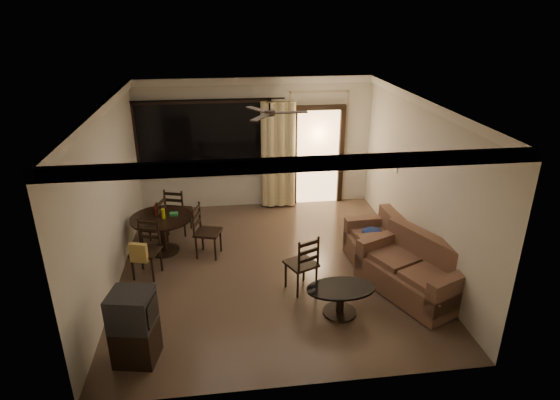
{
  "coord_description": "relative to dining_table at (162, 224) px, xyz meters",
  "views": [
    {
      "loc": [
        -0.76,
        -6.92,
        4.14
      ],
      "look_at": [
        0.18,
        0.2,
        1.14
      ],
      "focal_mm": 30.0,
      "sensor_mm": 36.0,
      "label": 1
    }
  ],
  "objects": [
    {
      "name": "side_chair",
      "position": [
        2.26,
        -1.55,
        -0.25
      ],
      "size": [
        0.56,
        0.56,
        0.96
      ],
      "rotation": [
        0.0,
        0.0,
        3.56
      ],
      "color": "black",
      "rests_on": "ground"
    },
    {
      "name": "coffee_table",
      "position": [
        2.7,
        -2.23,
        -0.25
      ],
      "size": [
        0.99,
        0.6,
        0.44
      ],
      "rotation": [
        0.0,
        0.0,
        -0.27
      ],
      "color": "black",
      "rests_on": "ground"
    },
    {
      "name": "dining_chair_west",
      "position": [
        -0.17,
        0.25,
        -0.26
      ],
      "size": [
        0.52,
        0.52,
        0.95
      ],
      "rotation": [
        0.0,
        0.0,
        -1.87
      ],
      "color": "black",
      "rests_on": "ground"
    },
    {
      "name": "dining_chair_north",
      "position": [
        0.23,
        0.75,
        -0.26
      ],
      "size": [
        0.52,
        0.52,
        0.95
      ],
      "rotation": [
        0.0,
        0.0,
        2.84
      ],
      "color": "black",
      "rests_on": "ground"
    },
    {
      "name": "sofa",
      "position": [
        3.97,
        -1.85,
        -0.19
      ],
      "size": [
        1.47,
        1.85,
        0.88
      ],
      "rotation": [
        0.0,
        0.0,
        0.42
      ],
      "color": "#472B21",
      "rests_on": "ground"
    },
    {
      "name": "dining_chair_east",
      "position": [
        0.8,
        -0.25,
        -0.26
      ],
      "size": [
        0.52,
        0.52,
        0.95
      ],
      "rotation": [
        0.0,
        0.0,
        1.27
      ],
      "color": "black",
      "rests_on": "ground"
    },
    {
      "name": "ground",
      "position": [
        1.86,
        -0.79,
        -0.54
      ],
      "size": [
        5.5,
        5.5,
        0.0
      ],
      "primitive_type": "plane",
      "color": "#7F6651",
      "rests_on": "ground"
    },
    {
      "name": "tv_cabinet",
      "position": [
        -0.06,
        -2.83,
        -0.05
      ],
      "size": [
        0.59,
        0.55,
        0.97
      ],
      "rotation": [
        0.0,
        0.0,
        -0.19
      ],
      "color": "black",
      "rests_on": "ground"
    },
    {
      "name": "armchair",
      "position": [
        3.72,
        -0.77,
        -0.19
      ],
      "size": [
        0.88,
        0.88,
        0.84
      ],
      "rotation": [
        0.0,
        0.0,
        0.05
      ],
      "color": "#472B21",
      "rests_on": "ground"
    },
    {
      "name": "dining_table",
      "position": [
        0.0,
        0.0,
        0.0
      ],
      "size": [
        1.09,
        1.09,
        0.9
      ],
      "rotation": [
        0.0,
        0.0,
        -0.3
      ],
      "color": "black",
      "rests_on": "ground"
    },
    {
      "name": "dining_chair_south",
      "position": [
        -0.19,
        -0.82,
        -0.24
      ],
      "size": [
        0.52,
        0.56,
        0.95
      ],
      "rotation": [
        0.0,
        0.0,
        -0.3
      ],
      "color": "black",
      "rests_on": "ground"
    },
    {
      "name": "room_shell",
      "position": [
        2.46,
        0.98,
        1.29
      ],
      "size": [
        5.5,
        6.7,
        5.5
      ],
      "color": "beige",
      "rests_on": "ground"
    }
  ]
}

